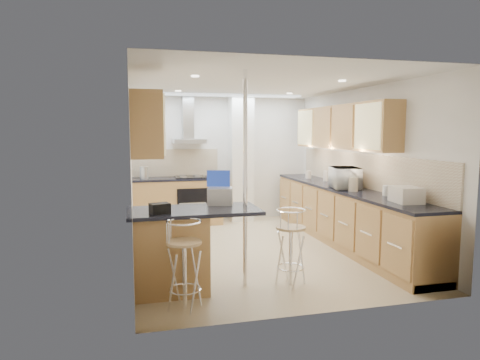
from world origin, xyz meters
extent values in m
plane|color=beige|center=(0.00, 0.00, 0.00)|extent=(4.80, 4.80, 0.00)
cube|color=silver|center=(0.00, 2.40, 1.25)|extent=(3.60, 0.04, 2.50)
cube|color=silver|center=(0.00, -2.40, 1.25)|extent=(3.60, 0.04, 2.50)
cube|color=silver|center=(-1.80, 0.00, 1.25)|extent=(0.04, 4.80, 2.50)
cube|color=silver|center=(1.80, 0.00, 1.25)|extent=(0.04, 4.80, 2.50)
cube|color=silver|center=(0.00, 0.00, 2.50)|extent=(3.60, 4.80, 0.02)
cube|color=#B28047|center=(1.63, 0.40, 1.88)|extent=(0.34, 3.00, 0.72)
cube|color=#B28047|center=(-1.63, -1.35, 1.88)|extent=(0.34, 0.62, 0.72)
cube|color=beige|center=(1.79, 0.00, 1.18)|extent=(0.03, 4.40, 0.56)
cube|color=beige|center=(-0.95, 2.38, 1.18)|extent=(1.70, 0.03, 0.56)
cube|color=white|center=(0.35, 2.20, 1.25)|extent=(0.45, 0.40, 2.50)
cube|color=#B4B8B9|center=(-0.70, 2.15, 1.62)|extent=(0.62, 0.48, 0.08)
cube|color=#B4B8B9|center=(-0.70, 2.29, 2.06)|extent=(0.22, 0.20, 0.88)
cylinder|color=white|center=(-0.53, -1.45, 1.25)|extent=(0.05, 0.05, 2.50)
cube|color=black|center=(-0.70, 1.79, 0.45)|extent=(0.58, 0.02, 0.58)
cube|color=black|center=(-0.70, 2.10, 0.93)|extent=(0.58, 0.50, 0.02)
cube|color=tan|center=(0.00, 1.80, 2.48)|extent=(2.80, 0.35, 0.02)
cube|color=#B28047|center=(1.50, 0.00, 0.44)|extent=(0.60, 4.40, 0.88)
cube|color=black|center=(1.50, 0.00, 0.90)|extent=(0.63, 4.40, 0.04)
cube|color=#B28047|center=(-0.95, 2.10, 0.44)|extent=(1.70, 0.60, 0.88)
cube|color=black|center=(-0.95, 2.10, 0.90)|extent=(1.70, 0.63, 0.04)
cube|color=#B28047|center=(-1.12, -1.45, 0.45)|extent=(1.35, 0.62, 0.90)
cube|color=black|center=(-1.12, -1.45, 0.92)|extent=(1.47, 0.72, 0.04)
imported|color=white|center=(1.44, -0.13, 1.09)|extent=(0.53, 0.68, 0.33)
cube|color=#97999E|center=(-0.78, -1.22, 1.04)|extent=(0.34, 0.29, 0.20)
cube|color=black|center=(-1.51, -1.61, 0.99)|extent=(0.23, 0.19, 0.11)
cylinder|color=beige|center=(1.61, 0.87, 1.01)|extent=(0.15, 0.15, 0.18)
cylinder|color=beige|center=(1.46, 1.36, 0.99)|extent=(0.12, 0.12, 0.14)
cylinder|color=#AFA58C|center=(1.41, -0.45, 1.03)|extent=(0.19, 0.19, 0.21)
cylinder|color=white|center=(1.63, -0.97, 0.99)|extent=(0.12, 0.12, 0.15)
cube|color=beige|center=(1.54, -1.54, 1.02)|extent=(0.34, 0.41, 0.20)
cylinder|color=#B4B8B9|center=(-1.58, 2.04, 1.04)|extent=(0.16, 0.16, 0.24)
camera|label=1|loc=(-1.78, -6.17, 1.81)|focal=32.00mm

